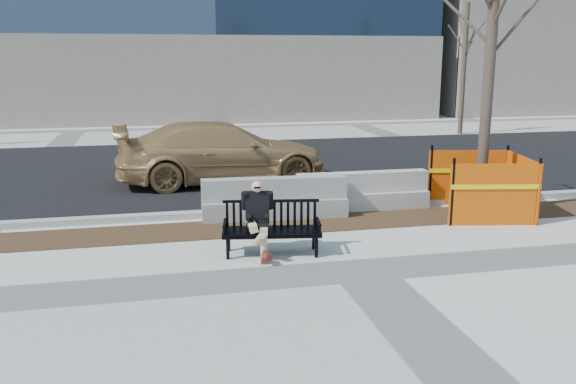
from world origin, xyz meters
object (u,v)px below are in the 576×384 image
object	(u,v)px
sedan	(223,182)
jersey_barrier_left	(275,218)
tree_fence	(479,214)
seated_man	(258,253)
jersey_barrier_right	(362,209)
bench	(272,254)

from	to	relation	value
sedan	jersey_barrier_left	size ratio (longest dim) A/B	1.84
tree_fence	jersey_barrier_left	distance (m)	4.11
tree_fence	sedan	xyz separation A→B (m)	(-4.67, 4.27, 0.00)
tree_fence	jersey_barrier_left	xyz separation A→B (m)	(-4.06, 0.63, 0.00)
seated_man	jersey_barrier_right	distance (m)	3.51
tree_fence	sedan	bearing A→B (deg)	137.54
bench	tree_fence	size ratio (longest dim) A/B	0.25
sedan	jersey_barrier_right	size ratio (longest dim) A/B	1.89
sedan	jersey_barrier_right	world-z (taller)	sedan
jersey_barrier_left	tree_fence	bearing A→B (deg)	-5.68
tree_fence	sedan	distance (m)	6.33
seated_man	tree_fence	bearing A→B (deg)	26.03
jersey_barrier_right	bench	bearing A→B (deg)	-133.74
tree_fence	bench	bearing A→B (deg)	-161.40
seated_man	jersey_barrier_left	distance (m)	2.20
bench	tree_fence	xyz separation A→B (m)	(4.54, 1.53, 0.00)
jersey_barrier_left	jersey_barrier_right	xyz separation A→B (m)	(1.91, 0.28, 0.00)
jersey_barrier_right	tree_fence	bearing A→B (deg)	-22.24
tree_fence	jersey_barrier_right	size ratio (longest dim) A/B	2.33
tree_fence	jersey_barrier_right	xyz separation A→B (m)	(-2.16, 0.91, 0.00)
bench	jersey_barrier_right	world-z (taller)	bench
seated_man	sedan	world-z (taller)	sedan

